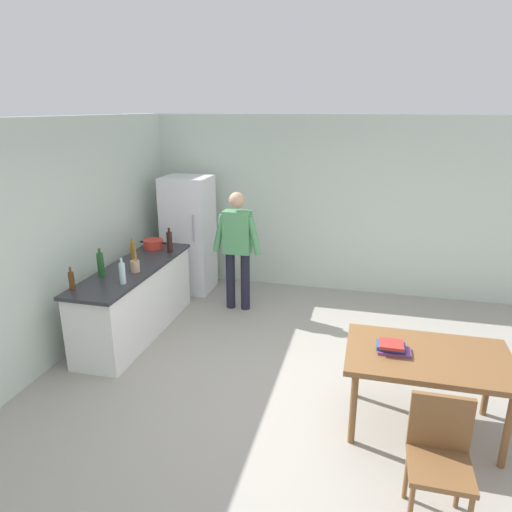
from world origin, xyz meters
TOP-DOWN VIEW (x-y plane):
  - ground_plane at (0.00, 0.00)m, footprint 14.00×14.00m
  - wall_back at (0.00, 3.00)m, footprint 6.40×0.12m
  - wall_left at (-2.60, 0.20)m, footprint 0.12×5.60m
  - kitchen_counter at (-2.00, 0.80)m, footprint 0.64×2.20m
  - refrigerator at (-1.90, 2.40)m, footprint 0.70×0.67m
  - person at (-0.95, 1.85)m, footprint 0.70×0.22m
  - dining_table at (1.40, -0.30)m, footprint 1.40×0.90m
  - chair at (1.40, -1.27)m, footprint 0.42×0.42m
  - cooking_pot at (-2.11, 1.60)m, footprint 0.40×0.28m
  - utensil_jar at (-1.87, 0.63)m, footprint 0.11×0.11m
  - bottle_beer_brown at (-2.26, -0.06)m, footprint 0.06×0.06m
  - bottle_wine_green at (-2.18, 0.40)m, footprint 0.08×0.08m
  - bottle_oil_amber at (-2.13, 1.06)m, footprint 0.06×0.06m
  - bottle_water_clear at (-1.82, 0.24)m, footprint 0.07×0.07m
  - bottle_wine_dark at (-1.80, 1.48)m, footprint 0.08×0.08m
  - book_stack at (1.09, -0.33)m, footprint 0.29×0.20m

SIDE VIEW (x-z plane):
  - ground_plane at x=0.00m, z-range 0.00..0.00m
  - kitchen_counter at x=-2.00m, z-range 0.00..0.90m
  - chair at x=1.40m, z-range 0.08..0.99m
  - dining_table at x=1.40m, z-range 0.30..1.05m
  - book_stack at x=1.09m, z-range 0.75..0.84m
  - refrigerator at x=-1.90m, z-range 0.00..1.80m
  - cooking_pot at x=-2.11m, z-range 0.90..1.02m
  - person at x=-0.95m, z-range 0.13..1.83m
  - utensil_jar at x=-1.87m, z-range 0.82..1.14m
  - bottle_beer_brown at x=-2.26m, z-range 0.88..1.14m
  - bottle_oil_amber at x=-2.13m, z-range 0.88..1.16m
  - bottle_water_clear at x=-1.82m, z-range 0.88..1.18m
  - bottle_wine_green at x=-2.18m, z-range 0.88..1.22m
  - bottle_wine_dark at x=-1.80m, z-range 0.88..1.22m
  - wall_back at x=0.00m, z-range 0.00..2.70m
  - wall_left at x=-2.60m, z-range 0.00..2.70m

